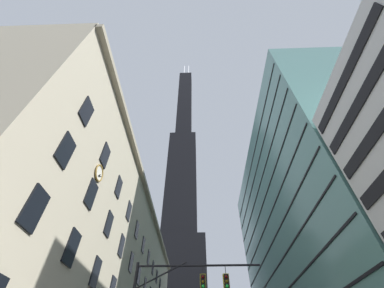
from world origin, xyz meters
name	(u,v)px	position (x,y,z in m)	size (l,w,h in m)	color
station_building	(81,282)	(-19.68, 24.83, 12.16)	(18.03, 61.66, 24.36)	#B2A88E
dark_skyscraper	(181,205)	(-11.36, 93.55, 65.95)	(23.06, 23.06, 219.97)	black
glass_office_midrise	(304,233)	(18.02, 32.21, 22.43)	(14.14, 53.60, 44.85)	slate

